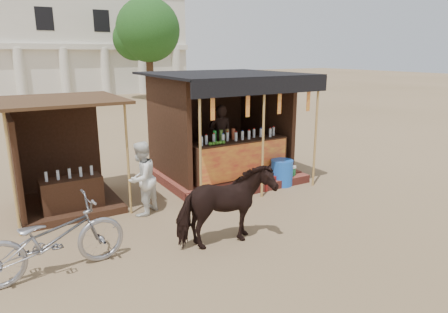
% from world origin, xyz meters
% --- Properties ---
extents(ground, '(120.00, 120.00, 0.00)m').
position_xyz_m(ground, '(0.00, 0.00, 0.00)').
color(ground, '#846B4C').
rests_on(ground, ground).
extents(main_stall, '(3.60, 3.61, 2.78)m').
position_xyz_m(main_stall, '(1.00, 3.36, 1.03)').
color(main_stall, brown).
rests_on(main_stall, ground).
extents(secondary_stall, '(2.40, 2.40, 2.38)m').
position_xyz_m(secondary_stall, '(-3.17, 3.24, 0.85)').
color(secondary_stall, '#381F14').
rests_on(secondary_stall, ground).
extents(cow, '(1.73, 0.87, 1.42)m').
position_xyz_m(cow, '(-0.97, -0.09, 0.71)').
color(cow, black).
rests_on(cow, ground).
extents(motorbike, '(2.23, 0.91, 1.15)m').
position_xyz_m(motorbike, '(-3.69, 0.45, 0.57)').
color(motorbike, gray).
rests_on(motorbike, ground).
extents(bystander, '(0.95, 0.92, 1.55)m').
position_xyz_m(bystander, '(-1.74, 2.00, 0.77)').
color(bystander, white).
rests_on(bystander, ground).
extents(blue_barrel, '(0.64, 0.64, 0.66)m').
position_xyz_m(blue_barrel, '(1.94, 2.00, 0.33)').
color(blue_barrel, blue).
rests_on(blue_barrel, ground).
extents(red_crate, '(0.53, 0.49, 0.30)m').
position_xyz_m(red_crate, '(1.42, 2.00, 0.15)').
color(red_crate, maroon).
rests_on(red_crate, ground).
extents(cooler, '(0.69, 0.52, 0.46)m').
position_xyz_m(cooler, '(2.01, 2.10, 0.23)').
color(cooler, '#197338').
rests_on(cooler, ground).
extents(background_building, '(26.00, 7.45, 8.18)m').
position_xyz_m(background_building, '(-2.00, 29.94, 3.98)').
color(background_building, silver).
rests_on(background_building, ground).
extents(tree, '(4.50, 4.40, 7.00)m').
position_xyz_m(tree, '(5.81, 22.14, 4.63)').
color(tree, '#382314').
rests_on(tree, ground).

